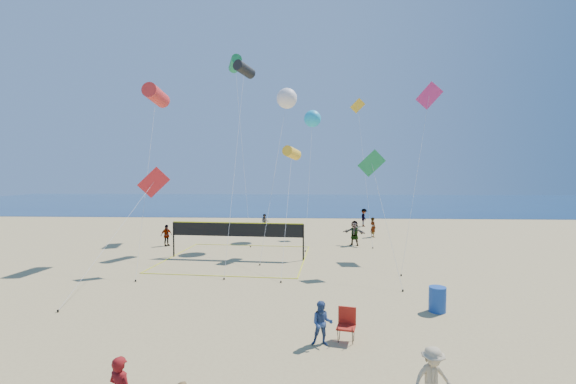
{
  "coord_description": "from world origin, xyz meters",
  "views": [
    {
      "loc": [
        1.73,
        -10.62,
        5.77
      ],
      "look_at": [
        1.12,
        2.0,
        5.11
      ],
      "focal_mm": 24.0,
      "sensor_mm": 36.0,
      "label": 1
    }
  ],
  "objects": [
    {
      "name": "bystander_a",
      "position": [
        2.26,
        1.95,
        0.74
      ],
      "size": [
        0.74,
        0.59,
        1.48
      ],
      "primitive_type": "imported",
      "rotation": [
        0.0,
        0.0,
        -0.04
      ],
      "color": "#31497C",
      "rests_on": "ground"
    },
    {
      "name": "kite_2",
      "position": [
        0.69,
        16.45,
        7.09
      ],
      "size": [
        1.33,
        8.41,
        7.6
      ],
      "rotation": [
        0.0,
        0.0,
        -0.36
      ],
      "color": "yellow",
      "rests_on": "ground"
    },
    {
      "name": "camp_chair",
      "position": [
        3.11,
        2.35,
        0.64
      ],
      "size": [
        0.72,
        0.85,
        1.25
      ],
      "rotation": [
        0.0,
        0.0,
        -0.24
      ],
      "color": "#A31C12",
      "rests_on": "ground"
    },
    {
      "name": "ground",
      "position": [
        0.0,
        0.0,
        0.0
      ],
      "size": [
        120.0,
        120.0,
        0.0
      ],
      "primitive_type": "plane",
      "color": "tan",
      "rests_on": "ground"
    },
    {
      "name": "kite_1",
      "position": [
        -3.1,
        19.3,
        13.66
      ],
      "size": [
        1.59,
        10.95,
        14.23
      ],
      "rotation": [
        0.0,
        0.0,
        -0.43
      ],
      "color": "black",
      "rests_on": "ground"
    },
    {
      "name": "far_person_0",
      "position": [
        -9.17,
        18.6,
        0.84
      ],
      "size": [
        0.92,
        1.03,
        1.67
      ],
      "primitive_type": "imported",
      "rotation": [
        0.0,
        0.0,
        0.92
      ],
      "color": "gray",
      "rests_on": "ground"
    },
    {
      "name": "kite_4",
      "position": [
        5.54,
        11.72,
        5.97
      ],
      "size": [
        1.74,
        4.2,
        7.08
      ],
      "rotation": [
        0.0,
        0.0,
        0.13
      ],
      "color": "#1F8D49",
      "rests_on": "ground"
    },
    {
      "name": "kite_9",
      "position": [
        6.48,
        25.14,
        10.88
      ],
      "size": [
        1.4,
        7.58,
        12.63
      ],
      "rotation": [
        0.0,
        0.0,
        -0.0
      ],
      "color": "yellow",
      "rests_on": "ground"
    },
    {
      "name": "volleyball_net",
      "position": [
        -2.89,
        14.6,
        1.66
      ],
      "size": [
        9.7,
        9.56,
        2.42
      ],
      "rotation": [
        0.0,
        0.0,
        -0.08
      ],
      "color": "black",
      "rests_on": "ground"
    },
    {
      "name": "far_person_1",
      "position": [
        5.49,
        19.55,
        0.97
      ],
      "size": [
        1.88,
        1.28,
        1.95
      ],
      "primitive_type": "imported",
      "rotation": [
        0.0,
        0.0,
        -0.43
      ],
      "color": "gray",
      "rests_on": "ground"
    },
    {
      "name": "far_person_2",
      "position": [
        7.6,
        23.48,
        0.87
      ],
      "size": [
        0.66,
        0.76,
        1.75
      ],
      "primitive_type": "imported",
      "rotation": [
        0.0,
        0.0,
        2.02
      ],
      "color": "gray",
      "rests_on": "ground"
    },
    {
      "name": "far_person_3",
      "position": [
        -2.44,
        27.5,
        0.78
      ],
      "size": [
        0.79,
        0.63,
        1.56
      ],
      "primitive_type": "imported",
      "rotation": [
        0.0,
        0.0,
        0.06
      ],
      "color": "gray",
      "rests_on": "ground"
    },
    {
      "name": "kite_7",
      "position": [
        2.24,
        24.04,
        10.51
      ],
      "size": [
        1.54,
        7.92,
        11.27
      ],
      "rotation": [
        0.0,
        0.0,
        -0.03
      ],
      "color": "#1CB4E5",
      "rests_on": "ground"
    },
    {
      "name": "far_person_4",
      "position": [
        7.8,
        30.15,
        0.94
      ],
      "size": [
        1.07,
        1.38,
        1.89
      ],
      "primitive_type": "imported",
      "rotation": [
        0.0,
        0.0,
        1.23
      ],
      "color": "gray",
      "rests_on": "ground"
    },
    {
      "name": "kite_0",
      "position": [
        -8.27,
        14.76,
        10.84
      ],
      "size": [
        1.6,
        7.11,
        11.5
      ],
      "rotation": [
        0.0,
        0.0,
        -0.03
      ],
      "color": "red",
      "rests_on": "ground"
    },
    {
      "name": "trash_barrel",
      "position": [
        7.14,
        5.27,
        0.52
      ],
      "size": [
        0.84,
        0.84,
        1.03
      ],
      "primitive_type": "cylinder",
      "rotation": [
        0.0,
        0.0,
        -0.25
      ],
      "color": "#17419A",
      "rests_on": "ground"
    },
    {
      "name": "kite_5",
      "position": [
        10.32,
        17.36,
        10.69
      ],
      "size": [
        4.37,
        7.6,
        12.21
      ],
      "rotation": [
        0.0,
        0.0,
        -0.42
      ],
      "color": "#C52A6F",
      "rests_on": "ground"
    },
    {
      "name": "ocean",
      "position": [
        0.0,
        62.0,
        0.01
      ],
      "size": [
        140.0,
        50.0,
        0.03
      ],
      "primitive_type": "cube",
      "color": "navy",
      "rests_on": "ground"
    },
    {
      "name": "kite_3",
      "position": [
        -7.19,
        10.98,
        4.95
      ],
      "size": [
        2.3,
        7.1,
        6.08
      ],
      "rotation": [
        0.0,
        0.0,
        0.41
      ],
      "color": "red",
      "rests_on": "ground"
    },
    {
      "name": "kite_6",
      "position": [
        0.15,
        20.15,
        11.59
      ],
      "size": [
        2.18,
        8.3,
        12.4
      ],
      "rotation": [
        0.0,
        0.0,
        -0.05
      ],
      "color": "white",
      "rests_on": "ground"
    },
    {
      "name": "kite_8",
      "position": [
        -4.8,
        24.61,
        15.59
      ],
      "size": [
        3.09,
        7.42,
        16.22
      ],
      "rotation": [
        0.0,
        0.0,
        0.33
      ],
      "color": "#1F8D49",
      "rests_on": "ground"
    },
    {
      "name": "bystander_b",
      "position": [
        4.79,
        -1.42,
        0.78
      ],
      "size": [
        1.11,
        0.8,
        1.56
      ],
      "primitive_type": "imported",
      "rotation": [
        0.0,
        0.0,
        0.24
      ],
      "color": "tan",
      "rests_on": "ground"
    }
  ]
}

